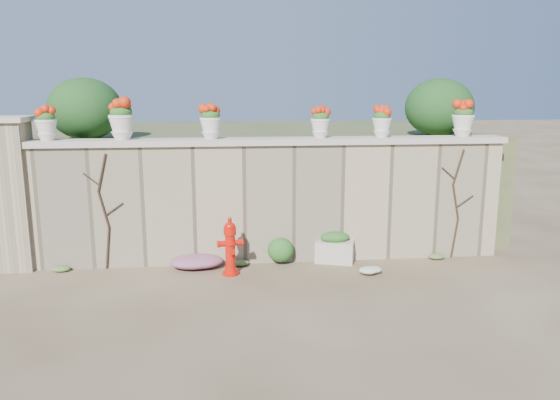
{
  "coord_description": "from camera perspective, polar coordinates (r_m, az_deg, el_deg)",
  "views": [
    {
      "loc": [
        -0.75,
        -7.23,
        2.94
      ],
      "look_at": [
        0.16,
        1.4,
        1.13
      ],
      "focal_mm": 35.0,
      "sensor_mm": 36.0,
      "label": 1
    }
  ],
  "objects": [
    {
      "name": "urn_pot_4",
      "position": [
        9.44,
        10.61,
        8.03
      ],
      "size": [
        0.33,
        0.33,
        0.52
      ],
      "color": "silver",
      "rests_on": "wall_cap"
    },
    {
      "name": "urn_pot_0",
      "position": [
        9.47,
        -23.26,
        7.33
      ],
      "size": [
        0.34,
        0.34,
        0.53
      ],
      "color": "silver",
      "rests_on": "wall_cap"
    },
    {
      "name": "urn_pot_3",
      "position": [
        9.19,
        4.24,
        8.07
      ],
      "size": [
        0.33,
        0.33,
        0.51
      ],
      "color": "silver",
      "rests_on": "wall_cap"
    },
    {
      "name": "raised_fill",
      "position": [
        12.41,
        -2.44,
        2.76
      ],
      "size": [
        9.0,
        6.0,
        2.0
      ],
      "primitive_type": "cube",
      "color": "#384C23",
      "rests_on": "ground"
    },
    {
      "name": "gate_pillar",
      "position": [
        9.8,
        -26.19,
        0.65
      ],
      "size": [
        0.72,
        0.72,
        2.48
      ],
      "color": "#9B8867",
      "rests_on": "ground"
    },
    {
      "name": "stone_wall",
      "position": [
        9.27,
        -1.21,
        -0.32
      ],
      "size": [
        8.0,
        0.4,
        2.0
      ],
      "primitive_type": "cube",
      "color": "#9B8867",
      "rests_on": "ground"
    },
    {
      "name": "white_flowers",
      "position": [
        8.84,
        9.43,
        -7.22
      ],
      "size": [
        0.5,
        0.4,
        0.18
      ],
      "primitive_type": "ellipsoid",
      "color": "white",
      "rests_on": "ground"
    },
    {
      "name": "urn_pot_1",
      "position": [
        9.19,
        -16.23,
        8.04
      ],
      "size": [
        0.41,
        0.41,
        0.64
      ],
      "color": "silver",
      "rests_on": "wall_cap"
    },
    {
      "name": "planter_box",
      "position": [
        9.37,
        5.74,
        -5.0
      ],
      "size": [
        0.72,
        0.55,
        0.53
      ],
      "rotation": [
        0.0,
        0.0,
        -0.32
      ],
      "color": "#B9AE9C",
      "rests_on": "ground"
    },
    {
      "name": "magenta_clump",
      "position": [
        9.09,
        -8.03,
        -6.31
      ],
      "size": [
        1.03,
        0.69,
        0.27
      ],
      "primitive_type": "ellipsoid",
      "color": "#B92596",
      "rests_on": "ground"
    },
    {
      "name": "back_shrub_left",
      "position": [
        10.53,
        -19.68,
        8.97
      ],
      "size": [
        1.3,
        1.3,
        1.1
      ],
      "primitive_type": "ellipsoid",
      "color": "#143814",
      "rests_on": "raised_fill"
    },
    {
      "name": "vine_left",
      "position": [
        9.23,
        -17.87,
        -1.0
      ],
      "size": [
        0.6,
        0.04,
        1.91
      ],
      "color": "black",
      "rests_on": "ground"
    },
    {
      "name": "urn_pot_2",
      "position": [
        9.05,
        -7.25,
        8.1
      ],
      "size": [
        0.36,
        0.36,
        0.56
      ],
      "color": "silver",
      "rests_on": "wall_cap"
    },
    {
      "name": "fire_hydrant",
      "position": [
        8.68,
        -5.23,
        -4.83
      ],
      "size": [
        0.41,
        0.29,
        0.93
      ],
      "rotation": [
        0.0,
        0.0,
        0.17
      ],
      "color": "red",
      "rests_on": "ground"
    },
    {
      "name": "wall_cap",
      "position": [
        9.11,
        -1.24,
        6.16
      ],
      "size": [
        8.1,
        0.52,
        0.1
      ],
      "primitive_type": "cube",
      "color": "#B9AE9C",
      "rests_on": "stone_wall"
    },
    {
      "name": "green_shrub",
      "position": [
        9.22,
        0.18,
        -5.02
      ],
      "size": [
        0.58,
        0.53,
        0.55
      ],
      "primitive_type": "ellipsoid",
      "color": "#1E5119",
      "rests_on": "ground"
    },
    {
      "name": "ground",
      "position": [
        7.84,
        -0.06,
        -10.25
      ],
      "size": [
        80.0,
        80.0,
        0.0
      ],
      "primitive_type": "plane",
      "color": "brown",
      "rests_on": "ground"
    },
    {
      "name": "vine_right",
      "position": [
        9.86,
        17.94,
        -0.21
      ],
      "size": [
        0.6,
        0.04,
        1.91
      ],
      "color": "black",
      "rests_on": "ground"
    },
    {
      "name": "back_shrub_right",
      "position": [
        11.05,
        16.31,
        9.28
      ],
      "size": [
        1.3,
        1.3,
        1.1
      ],
      "primitive_type": "ellipsoid",
      "color": "#143814",
      "rests_on": "raised_fill"
    },
    {
      "name": "terracotta_pot",
      "position": [
        9.96,
        18.77,
        7.07
      ],
      "size": [
        0.24,
        0.24,
        0.29
      ],
      "color": "#C0683A",
      "rests_on": "wall_cap"
    },
    {
      "name": "urn_pot_5",
      "position": [
        9.93,
        18.59,
        8.0
      ],
      "size": [
        0.38,
        0.38,
        0.59
      ],
      "color": "silver",
      "rests_on": "wall_cap"
    }
  ]
}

